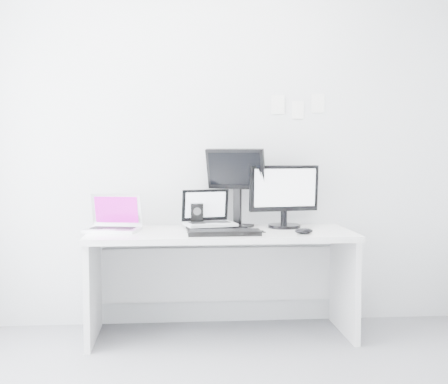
{
  "coord_description": "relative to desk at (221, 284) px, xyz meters",
  "views": [
    {
      "loc": [
        -0.32,
        -2.83,
        1.28
      ],
      "look_at": [
        0.02,
        1.23,
        1.0
      ],
      "focal_mm": 48.28,
      "sensor_mm": 36.0,
      "label": 1
    }
  ],
  "objects": [
    {
      "name": "dell_laptop",
      "position": [
        -0.07,
        0.1,
        0.51
      ],
      "size": [
        0.39,
        0.34,
        0.28
      ],
      "primitive_type": "cube",
      "rotation": [
        0.0,
        0.0,
        0.23
      ],
      "color": "silver",
      "rests_on": "desk"
    },
    {
      "name": "speaker",
      "position": [
        -0.16,
        0.19,
        0.45
      ],
      "size": [
        0.1,
        0.1,
        0.18
      ],
      "primitive_type": "cube",
      "rotation": [
        0.0,
        0.0,
        0.09
      ],
      "color": "black",
      "rests_on": "desk"
    },
    {
      "name": "wall_note_2",
      "position": [
        0.75,
        0.34,
        1.26
      ],
      "size": [
        0.1,
        0.0,
        0.14
      ],
      "primitive_type": "cube",
      "color": "white",
      "rests_on": "back_wall"
    },
    {
      "name": "macbook",
      "position": [
        -0.74,
        0.04,
        0.5
      ],
      "size": [
        0.4,
        0.34,
        0.27
      ],
      "primitive_type": "cube",
      "rotation": [
        0.0,
        0.0,
        -0.21
      ],
      "color": "silver",
      "rests_on": "desk"
    },
    {
      "name": "wall_note_0",
      "position": [
        0.45,
        0.34,
        1.26
      ],
      "size": [
        0.1,
        0.0,
        0.14
      ],
      "primitive_type": "cube",
      "color": "white",
      "rests_on": "back_wall"
    },
    {
      "name": "desk",
      "position": [
        0.0,
        0.0,
        0.0
      ],
      "size": [
        1.8,
        0.7,
        0.73
      ],
      "primitive_type": "cube",
      "color": "white",
      "rests_on": "ground"
    },
    {
      "name": "samsung_monitor",
      "position": [
        0.47,
        0.15,
        0.6
      ],
      "size": [
        0.54,
        0.31,
        0.46
      ],
      "primitive_type": "cube",
      "rotation": [
        0.0,
        0.0,
        0.17
      ],
      "color": "black",
      "rests_on": "desk"
    },
    {
      "name": "back_wall",
      "position": [
        0.0,
        0.35,
        0.99
      ],
      "size": [
        3.6,
        0.0,
        3.6
      ],
      "primitive_type": "plane",
      "rotation": [
        1.57,
        0.0,
        0.0
      ],
      "color": "silver",
      "rests_on": "ground"
    },
    {
      "name": "keyboard",
      "position": [
        0.01,
        -0.19,
        0.38
      ],
      "size": [
        0.47,
        0.17,
        0.03
      ],
      "primitive_type": "cube",
      "rotation": [
        0.0,
        0.0,
        0.0
      ],
      "color": "black",
      "rests_on": "desk"
    },
    {
      "name": "wall_note_1",
      "position": [
        0.6,
        0.34,
        1.22
      ],
      "size": [
        0.09,
        0.0,
        0.13
      ],
      "primitive_type": "cube",
      "color": "white",
      "rests_on": "back_wall"
    },
    {
      "name": "mouse",
      "position": [
        0.54,
        -0.19,
        0.39
      ],
      "size": [
        0.13,
        0.1,
        0.04
      ],
      "primitive_type": "ellipsoid",
      "rotation": [
        0.0,
        0.0,
        0.15
      ],
      "color": "black",
      "rests_on": "desk"
    },
    {
      "name": "rear_monitor",
      "position": [
        0.13,
        0.2,
        0.66
      ],
      "size": [
        0.45,
        0.32,
        0.58
      ],
      "primitive_type": "cube",
      "rotation": [
        0.0,
        0.0,
        -0.43
      ],
      "color": "black",
      "rests_on": "desk"
    }
  ]
}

